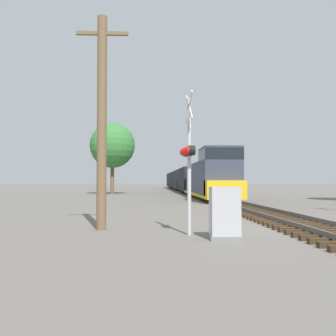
{
  "coord_description": "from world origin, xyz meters",
  "views": [
    {
      "loc": [
        -5.47,
        -13.59,
        1.68
      ],
      "look_at": [
        -4.5,
        8.77,
        2.41
      ],
      "focal_mm": 42.0,
      "sensor_mm": 36.0,
      "label": 1
    }
  ],
  "objects_px": {
    "crossing_signal_near": "(188,154)",
    "relay_cabinet": "(225,213)",
    "freight_train": "(184,180)",
    "tree_mid_background": "(112,146)",
    "utility_pole": "(102,119)"
  },
  "relations": [
    {
      "from": "freight_train",
      "to": "crossing_signal_near",
      "type": "distance_m",
      "value": 51.87
    },
    {
      "from": "tree_mid_background",
      "to": "utility_pole",
      "type": "bearing_deg",
      "value": -84.97
    },
    {
      "from": "crossing_signal_near",
      "to": "utility_pole",
      "type": "distance_m",
      "value": 3.45
    },
    {
      "from": "utility_pole",
      "to": "tree_mid_background",
      "type": "height_order",
      "value": "tree_mid_background"
    },
    {
      "from": "relay_cabinet",
      "to": "tree_mid_background",
      "type": "height_order",
      "value": "tree_mid_background"
    },
    {
      "from": "crossing_signal_near",
      "to": "freight_train",
      "type": "bearing_deg",
      "value": 168.55
    },
    {
      "from": "crossing_signal_near",
      "to": "tree_mid_background",
      "type": "relative_size",
      "value": 0.49
    },
    {
      "from": "crossing_signal_near",
      "to": "relay_cabinet",
      "type": "bearing_deg",
      "value": 38.15
    },
    {
      "from": "utility_pole",
      "to": "crossing_signal_near",
      "type": "bearing_deg",
      "value": -26.47
    },
    {
      "from": "crossing_signal_near",
      "to": "relay_cabinet",
      "type": "height_order",
      "value": "crossing_signal_near"
    },
    {
      "from": "utility_pole",
      "to": "tree_mid_background",
      "type": "xyz_separation_m",
      "value": [
        -3.21,
        36.47,
        2.36
      ]
    },
    {
      "from": "relay_cabinet",
      "to": "utility_pole",
      "type": "height_order",
      "value": "utility_pole"
    },
    {
      "from": "relay_cabinet",
      "to": "tree_mid_background",
      "type": "bearing_deg",
      "value": 100.25
    },
    {
      "from": "freight_train",
      "to": "utility_pole",
      "type": "bearing_deg",
      "value": -98.12
    },
    {
      "from": "utility_pole",
      "to": "tree_mid_background",
      "type": "relative_size",
      "value": 0.82
    }
  ]
}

